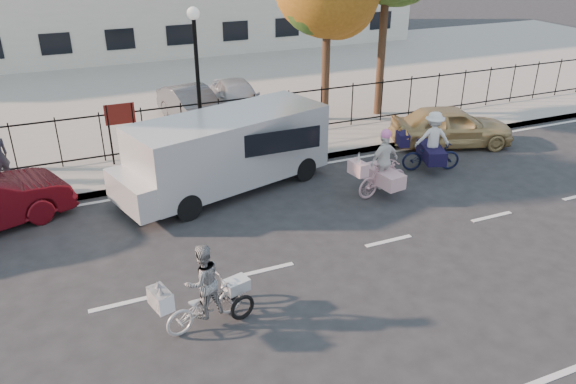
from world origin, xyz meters
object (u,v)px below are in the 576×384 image
bull_bike (431,147)px  gold_sedan (451,126)px  unicorn_bike (382,171)px  white_van (226,149)px  zebra_trike (204,295)px  lamppost (196,56)px  lot_car_c (193,106)px  lot_car_d (238,97)px

bull_bike → gold_sedan: 2.32m
unicorn_bike → white_van: white_van is taller
zebra_trike → unicorn_bike: (5.77, 3.36, 0.06)m
bull_bike → gold_sedan: bearing=-33.3°
lamppost → unicorn_bike: (3.63, -4.62, -2.43)m
zebra_trike → unicorn_bike: size_ratio=1.02×
lamppost → zebra_trike: (-2.14, -7.98, -2.49)m
bull_bike → lot_car_c: size_ratio=0.51×
lamppost → lot_car_d: bearing=55.0°
lamppost → lot_car_c: bearing=81.0°
unicorn_bike → white_van: bearing=51.8°
unicorn_bike → white_van: 4.18m
lot_car_c → zebra_trike: bearing=-112.1°
zebra_trike → white_van: 5.81m
unicorn_bike → bull_bike: (2.21, 0.91, 0.03)m
lot_car_c → bull_bike: bearing=-58.8°
lot_car_d → bull_bike: bearing=-58.2°
lamppost → lot_car_c: lamppost is taller
bull_bike → lot_car_d: bearing=46.5°
lamppost → white_van: (-0.01, -2.60, -1.97)m
zebra_trike → white_van: (2.13, 5.38, 0.52)m
unicorn_bike → lamppost: bearing=28.9°
unicorn_bike → lot_car_d: unicorn_bike is taller
lot_car_c → lamppost: bearing=-107.6°
lamppost → lot_car_c: size_ratio=1.13×
zebra_trike → bull_bike: size_ratio=0.96×
lamppost → zebra_trike: bearing=-105.0°
lamppost → zebra_trike: lamppost is taller
lamppost → unicorn_bike: size_ratio=2.32×
zebra_trike → bull_bike: 9.05m
unicorn_bike → white_van: (-3.64, 2.02, 0.46)m
zebra_trike → bull_bike: bearing=-76.4°
bull_bike → lot_car_d: 7.79m
lamppost → white_van: bearing=-90.2°
lot_car_d → zebra_trike: bearing=-107.1°
lamppost → white_van: lamppost is taller
zebra_trike → white_van: size_ratio=0.30×
unicorn_bike → lot_car_c: (-3.19, 7.37, 0.10)m
gold_sedan → lot_car_c: lot_car_c is taller
unicorn_bike → lot_car_d: (-1.39, 7.82, 0.10)m
unicorn_bike → bull_bike: unicorn_bike is taller
white_van → unicorn_bike: bearing=-44.9°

